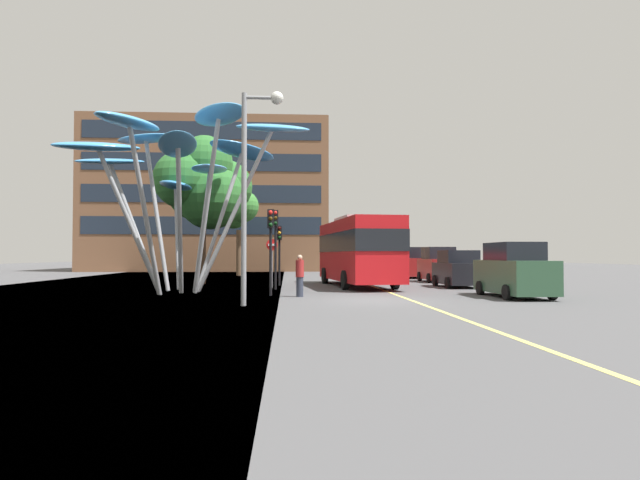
# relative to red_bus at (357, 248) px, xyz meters

# --- Properties ---
(ground) EXTENTS (120.00, 240.00, 0.10)m
(ground) POSITION_rel_red_bus_xyz_m (-1.32, -9.12, -2.13)
(ground) COLOR #4C4C4F
(red_bus) EXTENTS (3.59, 10.43, 3.82)m
(red_bus) POSITION_rel_red_bus_xyz_m (0.00, 0.00, 0.00)
(red_bus) COLOR red
(red_bus) RESTS_ON ground
(leaf_sculpture) EXTENTS (11.35, 11.14, 8.25)m
(leaf_sculpture) POSITION_rel_red_bus_xyz_m (-8.87, -4.25, 4.19)
(leaf_sculpture) COLOR #9EA0A5
(leaf_sculpture) RESTS_ON ground
(traffic_light_kerb_near) EXTENTS (0.28, 0.42, 3.64)m
(traffic_light_kerb_near) POSITION_rel_red_bus_xyz_m (-4.56, -6.73, 0.56)
(traffic_light_kerb_near) COLOR black
(traffic_light_kerb_near) RESTS_ON ground
(traffic_light_kerb_far) EXTENTS (0.28, 0.42, 3.96)m
(traffic_light_kerb_far) POSITION_rel_red_bus_xyz_m (-4.44, -2.58, 0.77)
(traffic_light_kerb_far) COLOR black
(traffic_light_kerb_far) RESTS_ON ground
(traffic_light_island_mid) EXTENTS (0.28, 0.42, 3.36)m
(traffic_light_island_mid) POSITION_rel_red_bus_xyz_m (-4.30, 0.86, 0.36)
(traffic_light_island_mid) COLOR black
(traffic_light_island_mid) RESTS_ON ground
(car_parked_near) EXTENTS (1.97, 4.59, 2.23)m
(car_parked_near) POSITION_rel_red_bus_xyz_m (5.38, -8.02, -1.04)
(car_parked_near) COLOR #2D5138
(car_parked_near) RESTS_ON ground
(car_parked_mid) EXTENTS (2.04, 3.81, 1.97)m
(car_parked_mid) POSITION_rel_red_bus_xyz_m (5.28, -1.15, -1.16)
(car_parked_mid) COLOR black
(car_parked_mid) RESTS_ON ground
(car_parked_far) EXTENTS (2.04, 3.89, 2.24)m
(car_parked_far) POSITION_rel_red_bus_xyz_m (5.84, 4.60, -1.04)
(car_parked_far) COLOR maroon
(car_parked_far) RESTS_ON ground
(car_side_street) EXTENTS (2.03, 4.26, 2.31)m
(car_side_street) POSITION_rel_red_bus_xyz_m (5.66, 10.62, -1.01)
(car_side_street) COLOR maroon
(car_side_street) RESTS_ON ground
(car_far_side) EXTENTS (2.01, 4.48, 2.16)m
(car_far_side) POSITION_rel_red_bus_xyz_m (5.63, 17.10, -1.06)
(car_far_side) COLOR navy
(car_far_side) RESTS_ON ground
(street_lamp) EXTENTS (1.42, 0.44, 7.33)m
(street_lamp) POSITION_rel_red_bus_xyz_m (-5.02, -11.11, 2.59)
(street_lamp) COLOR gray
(street_lamp) RESTS_ON ground
(tree_pavement_near) EXTENTS (5.57, 5.57, 8.78)m
(tree_pavement_near) POSITION_rel_red_bus_xyz_m (-8.76, 2.76, 3.79)
(tree_pavement_near) COLOR brown
(tree_pavement_near) RESTS_ON ground
(tree_pavement_far) EXTENTS (4.50, 4.24, 7.92)m
(tree_pavement_far) POSITION_rel_red_bus_xyz_m (-8.53, 16.39, 3.78)
(tree_pavement_far) COLOR brown
(tree_pavement_far) RESTS_ON ground
(pedestrian) EXTENTS (0.34, 0.34, 1.73)m
(pedestrian) POSITION_rel_red_bus_xyz_m (-3.34, -7.25, -1.22)
(pedestrian) COLOR #2D3342
(pedestrian) RESTS_ON ground
(no_entry_sign) EXTENTS (0.60, 0.12, 2.56)m
(no_entry_sign) POSITION_rel_red_bus_xyz_m (-4.66, -1.18, -0.38)
(no_entry_sign) COLOR gray
(no_entry_sign) RESTS_ON ground
(backdrop_building) EXTENTS (26.12, 14.93, 16.48)m
(backdrop_building) POSITION_rel_red_bus_xyz_m (-12.59, 34.03, 6.16)
(backdrop_building) COLOR brown
(backdrop_building) RESTS_ON ground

